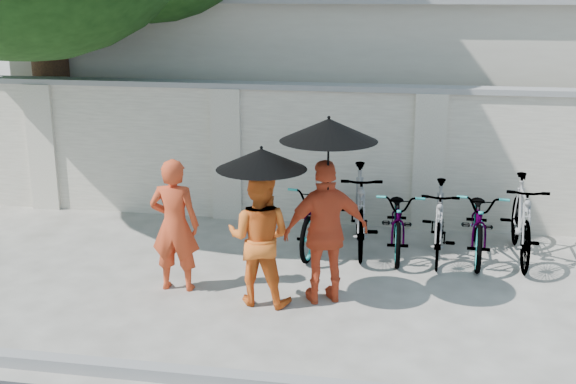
# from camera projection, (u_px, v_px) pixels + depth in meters

# --- Properties ---
(ground) EXTENTS (80.00, 80.00, 0.00)m
(ground) POSITION_uv_depth(u_px,v_px,m) (246.00, 304.00, 8.09)
(ground) COLOR #B7B1A7
(kerb) EXTENTS (40.00, 0.16, 0.12)m
(kerb) POSITION_uv_depth(u_px,v_px,m) (202.00, 377.00, 6.47)
(kerb) COLOR gray
(kerb) RESTS_ON ground
(compound_wall) EXTENTS (20.00, 0.30, 2.00)m
(compound_wall) POSITION_uv_depth(u_px,v_px,m) (360.00, 158.00, 10.69)
(compound_wall) COLOR beige
(compound_wall) RESTS_ON ground
(building_behind) EXTENTS (14.00, 6.00, 3.20)m
(building_behind) POSITION_uv_depth(u_px,v_px,m) (428.00, 86.00, 13.96)
(building_behind) COLOR beige
(building_behind) RESTS_ON ground
(monk_left) EXTENTS (0.59, 0.40, 1.57)m
(monk_left) POSITION_uv_depth(u_px,v_px,m) (175.00, 225.00, 8.32)
(monk_left) COLOR #CB411F
(monk_left) RESTS_ON ground
(monk_center) EXTENTS (0.79, 0.65, 1.52)m
(monk_center) POSITION_uv_depth(u_px,v_px,m) (259.00, 238.00, 7.96)
(monk_center) COLOR orange
(monk_center) RESTS_ON ground
(parasol_center) EXTENTS (0.98, 0.98, 0.93)m
(parasol_center) POSITION_uv_depth(u_px,v_px,m) (261.00, 159.00, 7.63)
(parasol_center) COLOR black
(parasol_center) RESTS_ON ground
(monk_right) EXTENTS (1.04, 0.75, 1.64)m
(monk_right) POSITION_uv_depth(u_px,v_px,m) (326.00, 232.00, 7.98)
(monk_right) COLOR #D84A26
(monk_right) RESTS_ON ground
(parasol_right) EXTENTS (1.05, 1.05, 1.18)m
(parasol_right) POSITION_uv_depth(u_px,v_px,m) (329.00, 130.00, 7.58)
(parasol_right) COLOR black
(parasol_right) RESTS_ON ground
(bike_0) EXTENTS (0.84, 1.87, 0.95)m
(bike_0) POSITION_uv_depth(u_px,v_px,m) (321.00, 214.00, 9.76)
(bike_0) COLOR #A0A1A5
(bike_0) RESTS_ON ground
(bike_1) EXTENTS (0.73, 1.93, 1.13)m
(bike_1) POSITION_uv_depth(u_px,v_px,m) (360.00, 209.00, 9.70)
(bike_1) COLOR #A0A1A5
(bike_1) RESTS_ON ground
(bike_2) EXTENTS (0.69, 1.76, 0.91)m
(bike_2) POSITION_uv_depth(u_px,v_px,m) (399.00, 220.00, 9.59)
(bike_2) COLOR #A0A1A5
(bike_2) RESTS_ON ground
(bike_3) EXTENTS (0.53, 1.67, 1.00)m
(bike_3) POSITION_uv_depth(u_px,v_px,m) (439.00, 221.00, 9.39)
(bike_3) COLOR #A0A1A5
(bike_3) RESTS_ON ground
(bike_4) EXTENTS (0.72, 1.84, 0.95)m
(bike_4) POSITION_uv_depth(u_px,v_px,m) (479.00, 222.00, 9.44)
(bike_4) COLOR #A0A1A5
(bike_4) RESTS_ON ground
(bike_5) EXTENTS (0.54, 1.82, 1.09)m
(bike_5) POSITION_uv_depth(u_px,v_px,m) (522.00, 219.00, 9.32)
(bike_5) COLOR #A0A1A5
(bike_5) RESTS_ON ground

